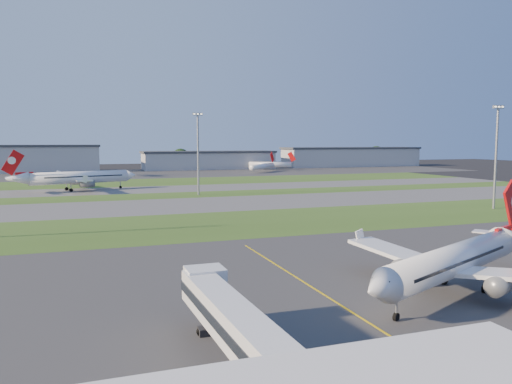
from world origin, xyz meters
name	(u,v)px	position (x,y,z in m)	size (l,w,h in m)	color
ground	(290,307)	(0.00, 0.00, 0.00)	(700.00, 700.00, 0.00)	black
apron_near	(290,307)	(0.00, 0.00, 0.01)	(300.00, 70.00, 0.01)	#333335
grass_strip_a	(187,226)	(0.00, 52.00, 0.01)	(300.00, 34.00, 0.01)	#34511B
taxiway_a	(162,206)	(0.00, 85.00, 0.01)	(300.00, 32.00, 0.01)	#515154
grass_strip_b	(150,196)	(0.00, 110.00, 0.01)	(300.00, 18.00, 0.01)	#34511B
taxiway_b	(141,190)	(0.00, 132.00, 0.01)	(300.00, 26.00, 0.01)	#515154
grass_strip_c	(132,183)	(0.00, 165.00, 0.01)	(300.00, 40.00, 0.01)	#34511B
apron_far	(121,174)	(0.00, 225.00, 0.01)	(400.00, 80.00, 0.01)	#333335
yellow_line	(334,302)	(5.00, 0.00, 0.00)	(0.25, 60.00, 0.02)	gold
jet_bridge	(245,335)	(-9.81, -15.24, 4.01)	(4.20, 26.90, 6.20)	silver
airliner_parked	(454,261)	(18.74, -2.00, 3.70)	(31.42, 26.79, 10.55)	white
airliner_taxiing	(79,178)	(-20.63, 136.40, 4.48)	(39.99, 33.59, 12.77)	white
mini_jet_near	(262,166)	(75.52, 214.78, 3.28)	(21.81, 21.09, 9.48)	white
mini_jet_far	(271,164)	(88.32, 235.39, 3.28)	(24.92, 17.05, 9.48)	white
light_mast_centre	(198,148)	(15.00, 108.00, 14.81)	(3.20, 0.70, 25.80)	gray
light_mast_east	(496,150)	(78.00, 52.00, 14.81)	(3.20, 0.70, 25.80)	gray
hangar_west	(32,159)	(-45.00, 255.00, 7.64)	(71.40, 23.00, 15.20)	#9D9FA5
hangar_east	(209,160)	(55.00, 255.00, 5.64)	(81.60, 23.00, 11.20)	#9D9FA5
hangar_far_east	(351,157)	(155.00, 255.00, 6.64)	(96.90, 23.00, 13.20)	#9D9FA5
tree_mid_west	(80,161)	(-20.00, 266.00, 5.84)	(9.90, 9.90, 10.80)	black
tree_mid_east	(181,158)	(40.00, 269.00, 6.81)	(11.55, 11.55, 12.60)	black
tree_east	(291,158)	(115.00, 267.00, 6.16)	(10.45, 10.45, 11.40)	black
tree_far_east	(376,155)	(185.00, 271.00, 7.46)	(12.65, 12.65, 13.80)	black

